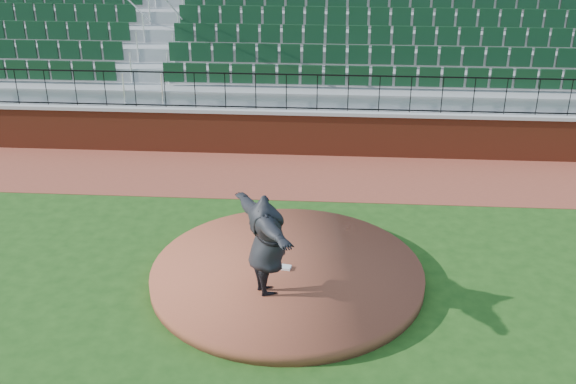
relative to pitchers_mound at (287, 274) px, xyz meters
The scene contains 10 objects.
ground 0.26m from the pitchers_mound, 108.39° to the right, with size 90.00×90.00×0.00m, color #1C4313.
warning_track 5.19m from the pitchers_mound, 90.79° to the left, with size 34.00×3.20×0.01m, color brown.
field_wall 6.80m from the pitchers_mound, 90.60° to the left, with size 34.00×0.35×1.20m, color maroon.
wall_cap 6.88m from the pitchers_mound, 90.60° to the left, with size 34.00×0.45×0.10m, color #B7B7B7.
wall_railing 6.99m from the pitchers_mound, 90.60° to the left, with size 34.00×0.05×1.00m, color black, non-canonical shape.
seating_stands 9.76m from the pitchers_mound, 90.43° to the left, with size 34.00×5.10×4.60m, color gray, non-canonical shape.
concourse_wall 12.59m from the pitchers_mound, 90.33° to the left, with size 34.00×0.50×5.50m, color maroon.
pitchers_mound is the anchor object (origin of this frame).
pitching_rubber 0.31m from the pitchers_mound, 169.32° to the left, with size 0.68×0.17×0.05m, color silver.
pitcher 1.42m from the pitchers_mound, 109.80° to the right, with size 2.42×0.66×1.96m, color black.
Camera 1 is at (0.87, -11.15, 7.13)m, focal length 42.45 mm.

